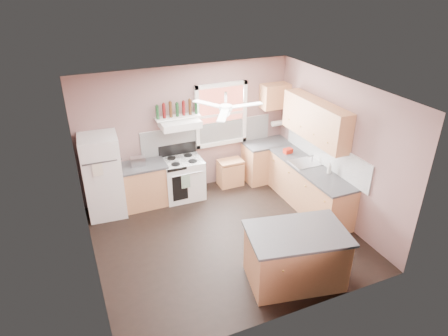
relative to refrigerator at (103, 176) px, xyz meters
name	(u,v)px	position (x,y,z in m)	size (l,w,h in m)	color
floor	(225,237)	(1.83, -1.66, -0.82)	(4.50, 4.50, 0.00)	black
ceiling	(226,92)	(1.83, -1.66, 1.88)	(4.50, 4.50, 0.00)	white
wall_back	(187,130)	(1.83, 0.37, 0.53)	(4.50, 0.05, 2.70)	#815F5B
wall_right	(337,149)	(4.10, -1.66, 0.53)	(0.05, 4.00, 2.70)	#815F5B
wall_left	(83,199)	(-0.45, -1.66, 0.53)	(0.05, 4.00, 2.70)	#815F5B
backsplash_back	(208,135)	(2.28, 0.33, 0.35)	(2.90, 0.03, 0.55)	white
backsplash_right	(325,152)	(4.06, -1.36, 0.35)	(0.03, 2.60, 0.55)	white
window_view	(221,114)	(2.58, 0.32, 0.78)	(1.00, 0.02, 1.20)	brown
window_frame	(221,115)	(2.58, 0.30, 0.78)	(1.16, 0.07, 1.36)	white
refrigerator	(103,176)	(0.00, 0.00, 0.00)	(0.70, 0.68, 1.65)	white
base_cabinet_left	(144,185)	(0.77, 0.04, -0.39)	(0.90, 0.60, 0.86)	#BC7D4E
counter_left	(142,166)	(0.77, 0.04, 0.06)	(0.92, 0.62, 0.04)	#3C3C3F
toaster	(138,161)	(0.70, 0.03, 0.17)	(0.28, 0.16, 0.18)	silver
stove	(183,178)	(1.58, 0.01, -0.39)	(0.81, 0.64, 0.86)	white
range_hood	(180,124)	(1.60, 0.09, 0.80)	(0.78, 0.50, 0.14)	white
bottle_shelf	(178,117)	(1.60, 0.21, 0.90)	(0.90, 0.26, 0.03)	white
cart	(230,174)	(2.70, 0.09, -0.56)	(0.53, 0.35, 0.53)	#BC7D4E
base_cabinet_corner	(266,161)	(3.58, 0.04, -0.39)	(1.00, 0.60, 0.86)	#BC7D4E
base_cabinet_right	(309,188)	(3.78, -1.36, -0.39)	(0.60, 2.20, 0.86)	#BC7D4E
counter_corner	(267,143)	(3.58, 0.04, 0.06)	(1.02, 0.62, 0.04)	#3C3C3F
counter_right	(311,168)	(3.77, -1.36, 0.06)	(0.62, 2.22, 0.04)	#3C3C3F
sink	(305,163)	(3.77, -1.16, 0.07)	(0.55, 0.45, 0.03)	silver
faucet	(312,158)	(3.93, -1.16, 0.15)	(0.03, 0.03, 0.14)	silver
upper_cabinet_right	(315,120)	(3.91, -1.16, 0.96)	(0.33, 1.80, 0.76)	#BC7D4E
upper_cabinet_corner	(275,96)	(3.78, 0.17, 1.08)	(0.60, 0.33, 0.52)	#BC7D4E
paper_towel	(277,123)	(3.90, 0.20, 0.43)	(0.12, 0.12, 0.26)	white
island	(295,257)	(2.38, -3.07, -0.39)	(1.39, 0.88, 0.86)	#BC7D4E
island_top	(298,233)	(2.38, -3.07, 0.06)	(1.48, 0.96, 0.04)	#3C3C3F
ceiling_fan_hub	(226,108)	(1.83, -1.66, 1.63)	(0.20, 0.20, 0.08)	white
soap_bottle	(329,168)	(3.93, -1.71, 0.18)	(0.08, 0.08, 0.22)	silver
red_caddy	(288,151)	(3.70, -0.62, 0.13)	(0.18, 0.12, 0.10)	#AB1D0E
wine_bottles	(177,109)	(1.60, 0.21, 1.06)	(0.86, 0.06, 0.31)	#143819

